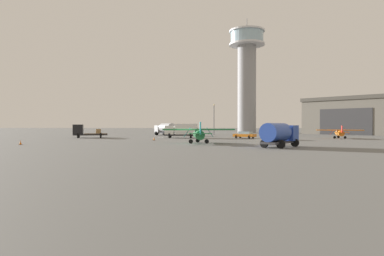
{
  "coord_description": "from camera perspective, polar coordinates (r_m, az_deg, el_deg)",
  "views": [
    {
      "loc": [
        3.35,
        -47.36,
        2.78
      ],
      "look_at": [
        0.06,
        16.01,
        2.06
      ],
      "focal_mm": 30.98,
      "sensor_mm": 36.0,
      "label": 1
    }
  ],
  "objects": [
    {
      "name": "truck_fuel_tanker_blue",
      "position": [
        41.06,
        14.77,
        -0.95
      ],
      "size": [
        5.52,
        6.35,
        2.93
      ],
      "rotation": [
        0.0,
        0.0,
        0.93
      ],
      "color": "#38383D",
      "rests_on": "ground_plane"
    },
    {
      "name": "light_post_west",
      "position": [
        87.92,
        3.81,
        2.04
      ],
      "size": [
        0.44,
        0.44,
        8.2
      ],
      "color": "#38383D",
      "rests_on": "ground_plane"
    },
    {
      "name": "car_orange",
      "position": [
        66.09,
        9.09,
        -1.13
      ],
      "size": [
        4.62,
        3.92,
        1.37
      ],
      "rotation": [
        0.0,
        0.0,
        2.56
      ],
      "color": "orange",
      "rests_on": "ground_plane"
    },
    {
      "name": "traffic_cone_near_right",
      "position": [
        50.62,
        -27.44,
        -2.22
      ],
      "size": [
        0.36,
        0.36,
        0.64
      ],
      "color": "black",
      "rests_on": "ground_plane"
    },
    {
      "name": "ground_plane",
      "position": [
        47.56,
        -1.07,
        -2.7
      ],
      "size": [
        400.0,
        400.0,
        0.0
      ],
      "primitive_type": "plane",
      "color": "#60605E"
    },
    {
      "name": "truck_flatbed_black",
      "position": [
        71.44,
        -18.04,
        -0.56
      ],
      "size": [
        7.19,
        4.44,
        2.73
      ],
      "rotation": [
        0.0,
        0.0,
        3.43
      ],
      "color": "#38383D",
      "rests_on": "ground_plane"
    },
    {
      "name": "traffic_cone_mid_apron",
      "position": [
        64.11,
        16.99,
        -1.58
      ],
      "size": [
        0.36,
        0.36,
        0.66
      ],
      "color": "black",
      "rests_on": "ground_plane"
    },
    {
      "name": "car_yellow",
      "position": [
        60.64,
        14.33,
        -1.3
      ],
      "size": [
        2.68,
        4.23,
        1.37
      ],
      "rotation": [
        0.0,
        0.0,
        4.83
      ],
      "color": "gold",
      "rests_on": "ground_plane"
    },
    {
      "name": "airplane_orange",
      "position": [
        70.14,
        24.1,
        -0.72
      ],
      "size": [
        8.56,
        6.68,
        2.52
      ],
      "rotation": [
        0.0,
        0.0,
        1.33
      ],
      "color": "orange",
      "rests_on": "ground_plane"
    },
    {
      "name": "traffic_cone_near_left",
      "position": [
        57.56,
        -6.57,
        -1.77
      ],
      "size": [
        0.36,
        0.36,
        0.72
      ],
      "color": "black",
      "rests_on": "ground_plane"
    },
    {
      "name": "control_tower",
      "position": [
        110.37,
        9.42,
        9.67
      ],
      "size": [
        11.41,
        11.41,
        37.18
      ],
      "color": "gray",
      "rests_on": "ground_plane"
    },
    {
      "name": "truck_box_white",
      "position": [
        67.33,
        -1.73,
        -0.34
      ],
      "size": [
        6.58,
        3.17,
        2.88
      ],
      "rotation": [
        0.0,
        0.0,
        3.14
      ],
      "color": "#38383D",
      "rests_on": "ground_plane"
    },
    {
      "name": "hangar",
      "position": [
        103.45,
        26.5,
        1.88
      ],
      "size": [
        29.98,
        29.63,
        10.22
      ],
      "rotation": [
        0.0,
        0.0,
        -2.33
      ],
      "color": "#6B665B",
      "rests_on": "ground_plane"
    },
    {
      "name": "airplane_green",
      "position": [
        47.78,
        1.17,
        -0.95
      ],
      "size": [
        10.53,
        8.26,
        3.1
      ],
      "rotation": [
        0.0,
        0.0,
        1.67
      ],
      "color": "#287A42",
      "rests_on": "ground_plane"
    },
    {
      "name": "truck_fuel_tanker_silver",
      "position": [
        82.73,
        -4.63,
        -0.12
      ],
      "size": [
        5.91,
        6.53,
        3.04
      ],
      "rotation": [
        0.0,
        0.0,
        2.25
      ],
      "color": "#38383D",
      "rests_on": "ground_plane"
    }
  ]
}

